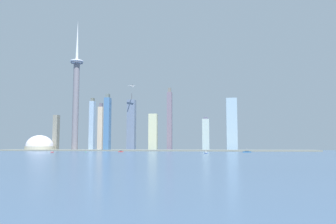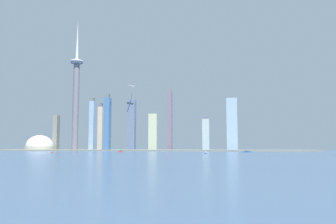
{
  "view_description": "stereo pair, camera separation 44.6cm",
  "coord_description": "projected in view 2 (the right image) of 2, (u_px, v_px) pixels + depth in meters",
  "views": [
    {
      "loc": [
        166.16,
        -392.05,
        15.2
      ],
      "look_at": [
        46.24,
        440.39,
        97.16
      ],
      "focal_mm": 36.26,
      "sensor_mm": 36.0,
      "label": 1
    },
    {
      "loc": [
        166.6,
        -391.99,
        15.2
      ],
      "look_at": [
        46.24,
        440.39,
        97.16
      ],
      "focal_mm": 36.26,
      "sensor_mm": 36.0,
      "label": 2
    }
  ],
  "objects": [
    {
      "name": "ground_plane",
      "position": [
        78.0,
        158.0,
        408.38
      ],
      "size": [
        6000.0,
        6000.0,
        0.0
      ],
      "primitive_type": "plane",
      "color": "#395170"
    },
    {
      "name": "waterfront_pier",
      "position": [
        150.0,
        150.0,
        849.38
      ],
      "size": [
        801.19,
        70.58,
        3.42
      ],
      "primitive_type": "cube",
      "color": "slate",
      "rests_on": "ground"
    },
    {
      "name": "observation_tower",
      "position": [
        76.0,
        92.0,
        892.1
      ],
      "size": [
        35.23,
        35.23,
        348.88
      ],
      "color": "slate",
      "rests_on": "ground"
    },
    {
      "name": "stadium_dome",
      "position": [
        40.0,
        147.0,
        897.72
      ],
      "size": [
        73.84,
        73.84,
        57.51
      ],
      "color": "#AEA993",
      "rests_on": "ground"
    },
    {
      "name": "skyscraper_0",
      "position": [
        232.0,
        124.0,
        889.32
      ],
      "size": [
        27.84,
        24.07,
        138.18
      ],
      "color": "#8BA7BE",
      "rests_on": "ground"
    },
    {
      "name": "skyscraper_1",
      "position": [
        153.0,
        132.0,
        926.11
      ],
      "size": [
        23.15,
        20.17,
        100.25
      ],
      "color": "#B2B897",
      "rests_on": "ground"
    },
    {
      "name": "skyscraper_2",
      "position": [
        56.0,
        133.0,
        925.53
      ],
      "size": [
        12.49,
        17.23,
        96.88
      ],
      "color": "slate",
      "rests_on": "ground"
    },
    {
      "name": "skyscraper_3",
      "position": [
        206.0,
        134.0,
        933.27
      ],
      "size": [
        19.01,
        16.43,
        92.31
      ],
      "color": "#A1B5B5",
      "rests_on": "ground"
    },
    {
      "name": "skyscraper_4",
      "position": [
        170.0,
        120.0,
        912.77
      ],
      "size": [
        12.98,
        16.36,
        169.55
      ],
      "color": "slate",
      "rests_on": "ground"
    },
    {
      "name": "skyscraper_5",
      "position": [
        101.0,
        128.0,
        961.1
      ],
      "size": [
        13.51,
        16.97,
        134.12
      ],
      "color": "#BEAB94",
      "rests_on": "ground"
    },
    {
      "name": "skyscraper_6",
      "position": [
        92.0,
        125.0,
        918.88
      ],
      "size": [
        12.89,
        16.39,
        142.61
      ],
      "color": "#8AA6C3",
      "rests_on": "ground"
    },
    {
      "name": "skyscraper_7",
      "position": [
        131.0,
        125.0,
        935.32
      ],
      "size": [
        21.74,
        21.07,
        158.57
      ],
      "color": "slate",
      "rests_on": "ground"
    },
    {
      "name": "skyscraper_8",
      "position": [
        107.0,
        124.0,
        855.92
      ],
      "size": [
        14.04,
        19.73,
        144.62
      ],
      "color": "#406793",
      "rests_on": "ground"
    },
    {
      "name": "boat_0",
      "position": [
        52.0,
        152.0,
        692.75
      ],
      "size": [
        7.58,
        3.52,
        2.91
      ],
      "rotation": [
        0.0,
        0.0,
        2.92
      ],
      "color": "red",
      "rests_on": "ground"
    },
    {
      "name": "boat_1",
      "position": [
        247.0,
        152.0,
        701.83
      ],
      "size": [
        17.55,
        6.29,
        8.54
      ],
      "rotation": [
        0.0,
        0.0,
        3.23
      ],
      "color": "navy",
      "rests_on": "ground"
    },
    {
      "name": "boat_2",
      "position": [
        121.0,
        151.0,
        736.74
      ],
      "size": [
        11.7,
        7.49,
        3.43
      ],
      "rotation": [
        0.0,
        0.0,
        0.37
      ],
      "color": "#B62B2D",
      "rests_on": "ground"
    },
    {
      "name": "boat_3",
      "position": [
        206.0,
        153.0,
        613.73
      ],
      "size": [
        5.94,
        6.67,
        7.59
      ],
      "rotation": [
        0.0,
        0.0,
        0.92
      ],
      "color": "navy",
      "rests_on": "ground"
    },
    {
      "name": "channel_buoy_0",
      "position": [
        86.0,
        152.0,
        704.66
      ],
      "size": [
        1.13,
        1.13,
        2.38
      ],
      "primitive_type": "cone",
      "color": "green",
      "rests_on": "ground"
    },
    {
      "name": "airplane",
      "position": [
        131.0,
        86.0,
        910.01
      ],
      "size": [
        21.22,
        23.46,
        7.22
      ],
      "rotation": [
        0.0,
        0.0,
        4.61
      ],
      "color": "silver"
    }
  ]
}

